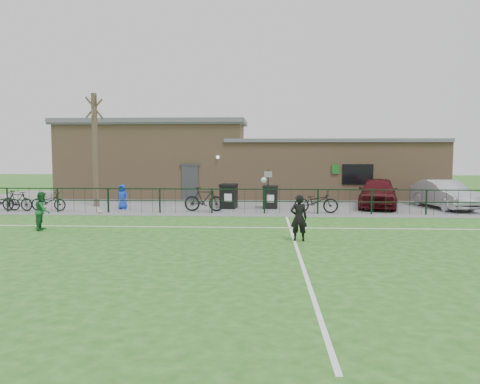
{
  "coord_description": "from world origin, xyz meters",
  "views": [
    {
      "loc": [
        1.01,
        -13.97,
        2.96
      ],
      "look_at": [
        0.0,
        5.0,
        1.3
      ],
      "focal_mm": 35.0,
      "sensor_mm": 36.0,
      "label": 1
    }
  ],
  "objects_px": {
    "bare_tree": "(95,150)",
    "bicycle_d": "(204,199)",
    "wheelie_bin_right": "(270,198)",
    "bicycle_e": "(316,201)",
    "bicycle_a": "(3,201)",
    "spectator_child": "(122,197)",
    "outfield_player": "(43,211)",
    "bicycle_c": "(48,201)",
    "car_silver": "(444,194)",
    "sign_post": "(268,189)",
    "bicycle_b": "(17,201)",
    "ball_ground": "(100,212)",
    "wheelie_bin_left": "(229,197)",
    "car_maroon": "(378,192)"
  },
  "relations": [
    {
      "from": "bicycle_d",
      "to": "car_silver",
      "type": "bearing_deg",
      "value": -80.78
    },
    {
      "from": "sign_post",
      "to": "bicycle_e",
      "type": "distance_m",
      "value": 2.84
    },
    {
      "from": "bicycle_e",
      "to": "outfield_player",
      "type": "bearing_deg",
      "value": 124.23
    },
    {
      "from": "bicycle_d",
      "to": "ball_ground",
      "type": "bearing_deg",
      "value": 102.68
    },
    {
      "from": "bicycle_e",
      "to": "ball_ground",
      "type": "xyz_separation_m",
      "value": [
        -10.26,
        -0.76,
        -0.46
      ]
    },
    {
      "from": "bicycle_a",
      "to": "car_maroon",
      "type": "bearing_deg",
      "value": -81.72
    },
    {
      "from": "bicycle_d",
      "to": "bicycle_a",
      "type": "bearing_deg",
      "value": 91.62
    },
    {
      "from": "bicycle_b",
      "to": "outfield_player",
      "type": "height_order",
      "value": "outfield_player"
    },
    {
      "from": "car_silver",
      "to": "bicycle_a",
      "type": "relative_size",
      "value": 2.53
    },
    {
      "from": "bicycle_a",
      "to": "wheelie_bin_right",
      "type": "bearing_deg",
      "value": -81.76
    },
    {
      "from": "bare_tree",
      "to": "bicycle_d",
      "type": "xyz_separation_m",
      "value": [
        6.05,
        -1.83,
        -2.39
      ]
    },
    {
      "from": "bicycle_a",
      "to": "bicycle_d",
      "type": "bearing_deg",
      "value": -87.54
    },
    {
      "from": "wheelie_bin_left",
      "to": "bicycle_b",
      "type": "distance_m",
      "value": 10.48
    },
    {
      "from": "car_maroon",
      "to": "bicycle_a",
      "type": "xyz_separation_m",
      "value": [
        -18.93,
        -2.22,
        -0.33
      ]
    },
    {
      "from": "bicycle_a",
      "to": "outfield_player",
      "type": "xyz_separation_m",
      "value": [
        4.67,
        -5.46,
        0.25
      ]
    },
    {
      "from": "wheelie_bin_left",
      "to": "spectator_child",
      "type": "xyz_separation_m",
      "value": [
        -5.37,
        -0.65,
        0.04
      ]
    },
    {
      "from": "bicycle_d",
      "to": "ball_ground",
      "type": "height_order",
      "value": "bicycle_d"
    },
    {
      "from": "bicycle_a",
      "to": "outfield_player",
      "type": "bearing_deg",
      "value": -137.88
    },
    {
      "from": "outfield_player",
      "to": "ball_ground",
      "type": "distance_m",
      "value": 4.67
    },
    {
      "from": "wheelie_bin_right",
      "to": "ball_ground",
      "type": "distance_m",
      "value": 8.46
    },
    {
      "from": "bicycle_e",
      "to": "bare_tree",
      "type": "bearing_deg",
      "value": 87.51
    },
    {
      "from": "ball_ground",
      "to": "bicycle_a",
      "type": "bearing_deg",
      "value": 170.54
    },
    {
      "from": "car_maroon",
      "to": "bare_tree",
      "type": "bearing_deg",
      "value": -164.93
    },
    {
      "from": "car_silver",
      "to": "spectator_child",
      "type": "bearing_deg",
      "value": 173.11
    },
    {
      "from": "bicycle_c",
      "to": "bicycle_d",
      "type": "height_order",
      "value": "bicycle_d"
    },
    {
      "from": "wheelie_bin_right",
      "to": "sign_post",
      "type": "height_order",
      "value": "sign_post"
    },
    {
      "from": "wheelie_bin_right",
      "to": "bicycle_e",
      "type": "distance_m",
      "value": 2.73
    },
    {
      "from": "wheelie_bin_left",
      "to": "bicycle_d",
      "type": "relative_size",
      "value": 0.6
    },
    {
      "from": "bare_tree",
      "to": "ball_ground",
      "type": "bearing_deg",
      "value": -67.07
    },
    {
      "from": "sign_post",
      "to": "bicycle_c",
      "type": "height_order",
      "value": "sign_post"
    },
    {
      "from": "car_maroon",
      "to": "sign_post",
      "type": "bearing_deg",
      "value": -158.87
    },
    {
      "from": "bare_tree",
      "to": "wheelie_bin_right",
      "type": "xyz_separation_m",
      "value": [
        9.3,
        -0.43,
        -2.43
      ]
    },
    {
      "from": "bicycle_b",
      "to": "sign_post",
      "type": "bearing_deg",
      "value": -74.33
    },
    {
      "from": "wheelie_bin_right",
      "to": "bicycle_d",
      "type": "distance_m",
      "value": 3.54
    },
    {
      "from": "bare_tree",
      "to": "outfield_player",
      "type": "bearing_deg",
      "value": -84.9
    },
    {
      "from": "bicycle_c",
      "to": "spectator_child",
      "type": "distance_m",
      "value": 3.57
    },
    {
      "from": "wheelie_bin_right",
      "to": "spectator_child",
      "type": "xyz_separation_m",
      "value": [
        -7.52,
        -0.76,
        0.08
      ]
    },
    {
      "from": "car_maroon",
      "to": "ball_ground",
      "type": "relative_size",
      "value": 22.72
    },
    {
      "from": "spectator_child",
      "to": "outfield_player",
      "type": "xyz_separation_m",
      "value": [
        -1.12,
        -6.26,
        0.07
      ]
    },
    {
      "from": "car_maroon",
      "to": "bicycle_e",
      "type": "xyz_separation_m",
      "value": [
        -3.46,
        -2.34,
        -0.25
      ]
    },
    {
      "from": "car_silver",
      "to": "bicycle_c",
      "type": "xyz_separation_m",
      "value": [
        -19.92,
        -2.0,
        -0.26
      ]
    },
    {
      "from": "bicycle_a",
      "to": "bicycle_e",
      "type": "relative_size",
      "value": 0.84
    },
    {
      "from": "outfield_player",
      "to": "bare_tree",
      "type": "bearing_deg",
      "value": -6.46
    },
    {
      "from": "bicycle_c",
      "to": "outfield_player",
      "type": "distance_m",
      "value": 5.93
    },
    {
      "from": "wheelie_bin_right",
      "to": "bicycle_b",
      "type": "height_order",
      "value": "wheelie_bin_right"
    },
    {
      "from": "outfield_player",
      "to": "bicycle_a",
      "type": "bearing_deg",
      "value": 28.98
    },
    {
      "from": "wheelie_bin_left",
      "to": "bicycle_c",
      "type": "height_order",
      "value": "wheelie_bin_left"
    },
    {
      "from": "wheelie_bin_right",
      "to": "bicycle_c",
      "type": "xyz_separation_m",
      "value": [
        -10.99,
        -1.58,
        -0.07
      ]
    },
    {
      "from": "bicycle_e",
      "to": "bicycle_b",
      "type": "bearing_deg",
      "value": 98.14
    },
    {
      "from": "sign_post",
      "to": "bicycle_a",
      "type": "height_order",
      "value": "sign_post"
    }
  ]
}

